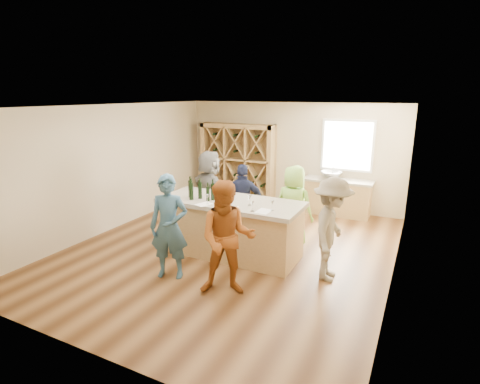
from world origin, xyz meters
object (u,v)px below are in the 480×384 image
at_px(person_far_mid, 243,202).
at_px(person_far_left, 210,190).
at_px(tasting_counter_base, 231,229).
at_px(person_near_right, 227,238).
at_px(wine_bottle_e, 213,192).
at_px(person_server, 331,230).
at_px(wine_bottle_d, 208,194).
at_px(wine_bottle_b, 191,191).
at_px(person_near_left, 169,227).
at_px(person_far_right, 293,206).
at_px(sink, 331,175).
at_px(wine_rack, 238,163).
at_px(wine_bottle_c, 200,190).
at_px(wine_bottle_a, 190,189).

height_order(person_far_mid, person_far_left, person_far_left).
bearing_deg(tasting_counter_base, person_near_right, -64.07).
xyz_separation_m(wine_bottle_e, person_server, (2.25, -0.03, -0.37)).
height_order(wine_bottle_d, person_far_mid, person_far_mid).
xyz_separation_m(wine_bottle_b, person_near_left, (0.20, -0.98, -0.36)).
height_order(person_far_mid, person_far_right, person_far_right).
xyz_separation_m(sink, wine_bottle_e, (-1.41, -3.51, 0.23)).
bearing_deg(wine_rack, person_server, -45.58).
bearing_deg(person_far_right, person_near_left, 63.45).
distance_m(wine_rack, tasting_counter_base, 3.86).
height_order(sink, person_far_left, person_far_left).
height_order(wine_bottle_c, person_far_right, person_far_right).
xyz_separation_m(sink, wine_bottle_a, (-1.90, -3.54, 0.23)).
bearing_deg(wine_bottle_c, wine_rack, 105.74).
xyz_separation_m(wine_rack, person_near_left, (1.11, -4.72, -0.21)).
height_order(person_near_right, person_far_right, person_near_right).
relative_size(tasting_counter_base, person_far_mid, 1.62).
distance_m(wine_rack, person_far_mid, 2.97).
relative_size(person_server, person_far_mid, 1.08).
relative_size(sink, tasting_counter_base, 0.21).
height_order(sink, wine_bottle_c, wine_bottle_c).
relative_size(person_near_left, person_far_mid, 1.10).
bearing_deg(person_far_right, wine_rack, -39.16).
bearing_deg(person_far_mid, person_server, 136.58).
bearing_deg(tasting_counter_base, wine_bottle_a, -169.61).
bearing_deg(wine_bottle_e, person_far_left, 123.27).
xyz_separation_m(sink, person_far_left, (-2.17, -2.35, -0.11)).
bearing_deg(wine_bottle_b, wine_rack, 103.63).
xyz_separation_m(wine_rack, wine_bottle_a, (0.80, -3.61, 0.14)).
height_order(wine_rack, wine_bottle_c, wine_rack).
bearing_deg(wine_rack, wine_bottle_c, -74.26).
distance_m(wine_bottle_e, person_far_left, 1.42).
relative_size(wine_rack, person_far_left, 1.21).
bearing_deg(person_server, wine_bottle_e, 86.51).
xyz_separation_m(wine_rack, person_far_mid, (1.43, -2.59, -0.30)).
height_order(tasting_counter_base, person_far_mid, person_far_mid).
xyz_separation_m(wine_rack, tasting_counter_base, (1.59, -3.46, -0.60)).
bearing_deg(sink, wine_bottle_b, -116.02).
xyz_separation_m(wine_bottle_a, person_near_left, (0.31, -1.12, -0.36)).
height_order(wine_bottle_c, person_server, person_server).
xyz_separation_m(tasting_counter_base, wine_bottle_d, (-0.37, -0.20, 0.72)).
bearing_deg(person_near_right, wine_bottle_c, 112.41).
relative_size(person_far_mid, person_far_right, 0.97).
distance_m(wine_bottle_a, person_far_right, 2.09).
xyz_separation_m(wine_bottle_c, wine_bottle_d, (0.21, -0.06, -0.02)).
bearing_deg(person_far_right, tasting_counter_base, 52.51).
distance_m(wine_bottle_a, wine_bottle_b, 0.17).
xyz_separation_m(tasting_counter_base, wine_bottle_b, (-0.68, -0.28, 0.75)).
bearing_deg(wine_bottle_c, person_far_mid, 67.59).
relative_size(wine_bottle_c, person_near_right, 0.17).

